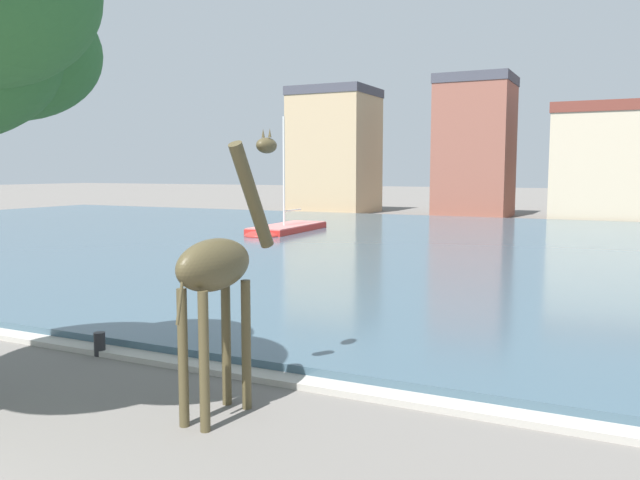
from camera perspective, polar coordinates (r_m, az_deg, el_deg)
harbor_water at (r=32.10m, az=10.98°, el=-0.73°), size 90.17×40.81×0.28m
quay_edge_coping at (r=13.59m, az=-12.52°, el=-10.53°), size 90.17×0.50×0.12m
giraffe_statue at (r=10.32m, az=-8.85°, el=-2.56°), size 0.71×2.67×4.66m
sailboat_red at (r=38.47m, az=-3.31°, el=0.82°), size 2.60×7.75×7.10m
mooring_bollard at (r=14.68m, az=-18.92°, el=-8.69°), size 0.24×0.24×0.50m
townhouse_tall_gabled at (r=61.24m, az=1.31°, el=7.92°), size 7.30×6.79×11.58m
townhouse_corner_house at (r=57.09m, az=13.53°, el=8.04°), size 6.21×5.86×11.91m
townhouse_narrow_midrow at (r=55.29m, az=24.34°, el=6.24°), size 8.51×7.63×9.02m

